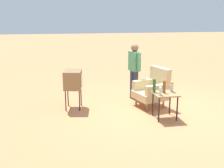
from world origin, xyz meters
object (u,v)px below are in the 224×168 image
at_px(side_table, 165,97).
at_px(tv_on_stand, 73,80).
at_px(bottle_short_clear, 160,91).
at_px(soda_can_blue, 160,89).
at_px(person_standing, 134,68).
at_px(flower_vase, 172,86).
at_px(armchair, 153,88).
at_px(bottle_wine_green, 154,86).
at_px(bottle_tall_amber, 164,87).

height_order(side_table, tv_on_stand, tv_on_stand).
distance_m(bottle_short_clear, soda_can_blue, 0.36).
bearing_deg(person_standing, side_table, 11.25).
distance_m(tv_on_stand, person_standing, 1.88).
distance_m(bottle_short_clear, flower_vase, 0.45).
bearing_deg(side_table, tv_on_stand, -118.25).
height_order(armchair, bottle_wine_green, armchair).
relative_size(armchair, bottle_wine_green, 3.31).
relative_size(armchair, tv_on_stand, 1.03).
relative_size(armchair, person_standing, 0.65).
bearing_deg(bottle_wine_green, flower_vase, 85.65).
bearing_deg(bottle_tall_amber, person_standing, -169.15).
bearing_deg(person_standing, soda_can_blue, 10.65).
relative_size(tv_on_stand, soda_can_blue, 8.44).
height_order(bottle_tall_amber, bottle_wine_green, bottle_wine_green).
height_order(person_standing, flower_vase, person_standing).
bearing_deg(bottle_short_clear, side_table, 127.78).
relative_size(armchair, bottle_short_clear, 5.30).
distance_m(soda_can_blue, flower_vase, 0.28).
relative_size(bottle_short_clear, bottle_tall_amber, 0.67).
xyz_separation_m(tv_on_stand, flower_vase, (1.05, 2.33, -0.01)).
relative_size(side_table, soda_can_blue, 5.16).
distance_m(armchair, soda_can_blue, 0.77).
bearing_deg(person_standing, bottle_tall_amber, 10.85).
bearing_deg(armchair, soda_can_blue, -5.52).
bearing_deg(flower_vase, side_table, -63.51).
bearing_deg(flower_vase, tv_on_stand, -114.20).
relative_size(armchair, soda_can_blue, 8.69).
height_order(armchair, side_table, armchair).
relative_size(side_table, bottle_tall_amber, 2.10).
distance_m(bottle_tall_amber, flower_vase, 0.23).
bearing_deg(bottle_wine_green, bottle_short_clear, 12.10).
bearing_deg(soda_can_blue, armchair, 174.48).
relative_size(tv_on_stand, flower_vase, 3.89).
bearing_deg(person_standing, armchair, 25.57).
bearing_deg(soda_can_blue, bottle_tall_amber, 12.67).
bearing_deg(person_standing, flower_vase, 18.69).
height_order(tv_on_stand, bottle_wine_green, tv_on_stand).
distance_m(bottle_wine_green, flower_vase, 0.44).
distance_m(side_table, bottle_wine_green, 0.37).
relative_size(soda_can_blue, bottle_wine_green, 0.38).
bearing_deg(flower_vase, bottle_wine_green, -94.35).
bearing_deg(bottle_tall_amber, side_table, 27.55).
bearing_deg(armchair, person_standing, -154.43).
bearing_deg(soda_can_blue, person_standing, -169.35).
bearing_deg(soda_can_blue, flower_vase, 69.51).
relative_size(tv_on_stand, person_standing, 0.63).
bearing_deg(flower_vase, bottle_tall_amber, -74.06).
relative_size(tv_on_stand, bottle_wine_green, 3.22).
distance_m(armchair, tv_on_stand, 2.18).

